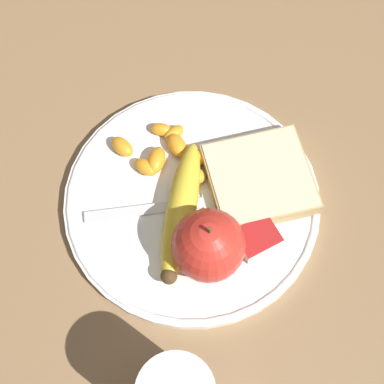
{
  "coord_description": "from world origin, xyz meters",
  "views": [
    {
      "loc": [
        -0.14,
        -0.25,
        0.67
      ],
      "look_at": [
        0.0,
        0.0,
        0.03
      ],
      "focal_mm": 60.0,
      "sensor_mm": 36.0,
      "label": 1
    }
  ],
  "objects_px": {
    "plate": "(192,201)",
    "fork": "(185,205)",
    "bread_slice": "(260,179)",
    "banana": "(181,211)",
    "jam_packet": "(257,239)",
    "apple": "(209,245)"
  },
  "relations": [
    {
      "from": "plate",
      "to": "fork",
      "type": "relative_size",
      "value": 1.57
    },
    {
      "from": "bread_slice",
      "to": "fork",
      "type": "relative_size",
      "value": 0.74
    },
    {
      "from": "banana",
      "to": "bread_slice",
      "type": "relative_size",
      "value": 1.1
    },
    {
      "from": "fork",
      "to": "jam_packet",
      "type": "relative_size",
      "value": 4.23
    },
    {
      "from": "apple",
      "to": "fork",
      "type": "relative_size",
      "value": 0.47
    },
    {
      "from": "apple",
      "to": "bread_slice",
      "type": "distance_m",
      "value": 0.11
    },
    {
      "from": "fork",
      "to": "jam_packet",
      "type": "height_order",
      "value": "jam_packet"
    },
    {
      "from": "banana",
      "to": "fork",
      "type": "distance_m",
      "value": 0.02
    },
    {
      "from": "plate",
      "to": "jam_packet",
      "type": "distance_m",
      "value": 0.09
    },
    {
      "from": "jam_packet",
      "to": "apple",
      "type": "bearing_deg",
      "value": 169.59
    },
    {
      "from": "bread_slice",
      "to": "fork",
      "type": "bearing_deg",
      "value": 170.03
    },
    {
      "from": "plate",
      "to": "fork",
      "type": "height_order",
      "value": "fork"
    },
    {
      "from": "apple",
      "to": "jam_packet",
      "type": "height_order",
      "value": "apple"
    },
    {
      "from": "banana",
      "to": "jam_packet",
      "type": "xyz_separation_m",
      "value": [
        0.06,
        -0.06,
        -0.01
      ]
    },
    {
      "from": "banana",
      "to": "fork",
      "type": "relative_size",
      "value": 0.81
    },
    {
      "from": "apple",
      "to": "plate",
      "type": "bearing_deg",
      "value": 75.39
    },
    {
      "from": "jam_packet",
      "to": "fork",
      "type": "bearing_deg",
      "value": 122.32
    },
    {
      "from": "banana",
      "to": "bread_slice",
      "type": "xyz_separation_m",
      "value": [
        0.1,
        -0.01,
        -0.01
      ]
    },
    {
      "from": "plate",
      "to": "banana",
      "type": "xyz_separation_m",
      "value": [
        -0.02,
        -0.01,
        0.02
      ]
    },
    {
      "from": "fork",
      "to": "plate",
      "type": "bearing_deg",
      "value": 37.47
    },
    {
      "from": "jam_packet",
      "to": "bread_slice",
      "type": "bearing_deg",
      "value": 56.69
    },
    {
      "from": "fork",
      "to": "bread_slice",
      "type": "bearing_deg",
      "value": 10.83
    }
  ]
}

